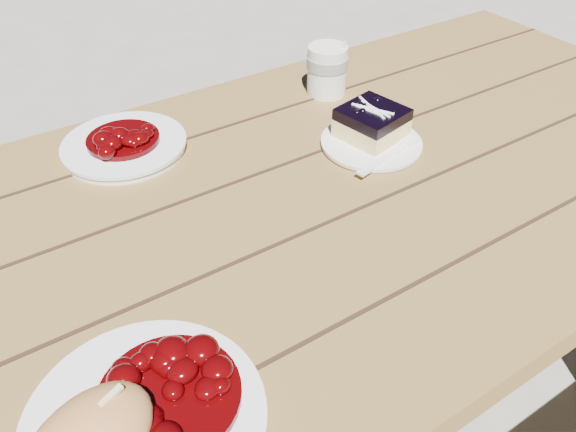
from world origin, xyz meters
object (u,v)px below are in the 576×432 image
picnic_table (226,301)px  main_plate (146,421)px  blueberry_cake (372,122)px  second_plate (125,146)px  dessert_plate (371,144)px  coffee_cup (327,70)px

picnic_table → main_plate: (-0.20, -0.24, 0.17)m
blueberry_cake → second_plate: size_ratio=0.56×
dessert_plate → blueberry_cake: (0.01, 0.02, 0.03)m
picnic_table → coffee_cup: bearing=33.7°
dessert_plate → main_plate: bearing=-151.7°
picnic_table → second_plate: (-0.04, 0.27, 0.17)m
picnic_table → second_plate: bearing=98.8°
picnic_table → blueberry_cake: bearing=10.3°
dessert_plate → blueberry_cake: blueberry_cake is taller
picnic_table → blueberry_cake: blueberry_cake is taller
main_plate → dessert_plate: main_plate is taller
main_plate → blueberry_cake: blueberry_cake is taller
main_plate → second_plate: bearing=72.0°
picnic_table → second_plate: 0.32m
blueberry_cake → main_plate: bearing=-162.5°
blueberry_cake → second_plate: 0.43m
picnic_table → blueberry_cake: 0.39m
picnic_table → dessert_plate: bearing=8.0°
coffee_cup → second_plate: size_ratio=0.47×
blueberry_cake → dessert_plate: bearing=-135.3°
picnic_table → dessert_plate: (0.32, 0.05, 0.17)m
main_plate → blueberry_cake: (0.54, 0.30, 0.03)m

